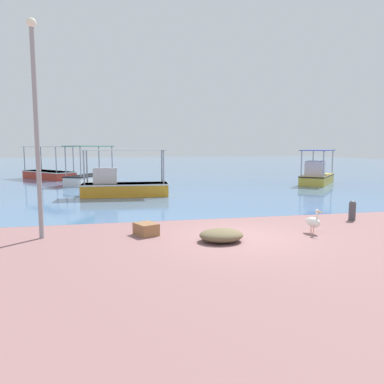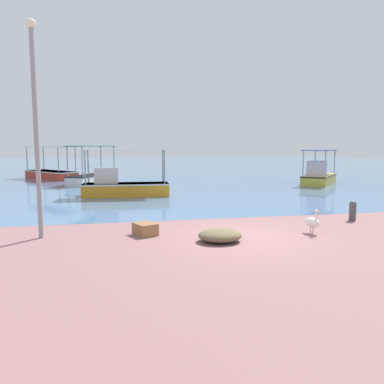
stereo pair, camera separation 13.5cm
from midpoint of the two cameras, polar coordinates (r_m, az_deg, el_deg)
The scene contains 11 objects.
ground at distance 11.59m, azimuth 6.97°, elevation -6.84°, with size 120.00×120.00×0.00m, color #8E6262.
harbor_water at distance 58.81m, azimuth -8.51°, elevation 4.16°, with size 110.00×90.00×0.00m, color #4F76A4.
fishing_boat_near_left at distance 21.22m, azimuth -10.79°, elevation 1.06°, with size 4.85×1.90×2.60m.
fishing_boat_center at distance 29.10m, azimuth 18.35°, elevation 2.44°, with size 4.42×4.76×2.51m.
fishing_boat_near_right at distance 29.12m, azimuth -15.26°, elevation 2.32°, with size 3.66×5.33×2.81m.
fishing_boat_outer at distance 34.50m, azimuth -21.11°, elevation 2.76°, with size 4.99×5.59×2.76m.
pelican at distance 12.53m, azimuth 17.71°, elevation -4.33°, with size 0.40×0.80×0.80m.
lamp_post at distance 12.01m, azimuth -22.97°, elevation 10.20°, with size 0.28×0.28×6.37m.
mooring_bollard at distance 15.23m, azimuth 23.00°, elevation -2.50°, with size 0.26×0.26×0.75m.
net_pile at distance 10.99m, azimuth 4.13°, elevation -6.58°, with size 1.29×1.10×0.37m, color brown.
cargo_crate at distance 11.83m, azimuth -7.33°, elevation -5.64°, with size 0.73×0.57×0.37m, color #90623D.
Camera 1 is at (-3.78, -10.62, 2.75)m, focal length 35.00 mm.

